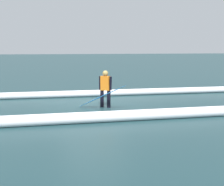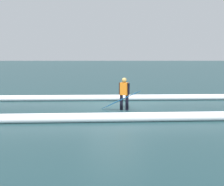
% 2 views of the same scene
% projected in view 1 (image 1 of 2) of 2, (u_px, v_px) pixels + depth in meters
% --- Properties ---
extents(ground_plane, '(154.32, 154.32, 0.00)m').
position_uv_depth(ground_plane, '(93.00, 104.00, 13.63)').
color(ground_plane, '#1D3B40').
extents(surfer, '(0.47, 0.36, 1.45)m').
position_uv_depth(surfer, '(105.00, 87.00, 12.89)').
color(surfer, black).
rests_on(surfer, ground_plane).
extents(surfboard, '(1.82, 1.41, 1.01)m').
position_uv_depth(surfboard, '(102.00, 96.00, 12.59)').
color(surfboard, '#268CE5').
rests_on(surfboard, ground_plane).
extents(wave_crest_foreground, '(14.60, 0.81, 0.31)m').
position_uv_depth(wave_crest_foreground, '(94.00, 93.00, 15.73)').
color(wave_crest_foreground, white).
rests_on(wave_crest_foreground, ground_plane).
extents(wave_crest_midground, '(18.83, 1.31, 0.35)m').
position_uv_depth(wave_crest_midground, '(74.00, 118.00, 10.27)').
color(wave_crest_midground, white).
rests_on(wave_crest_midground, ground_plane).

